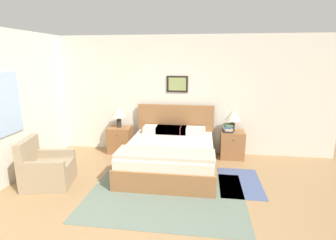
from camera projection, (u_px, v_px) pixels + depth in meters
The scene contains 15 objects.
wall_back at pixel (167, 95), 5.86m from camera, with size 7.26×0.09×2.60m.
wall_left at pixel (15, 106), 4.58m from camera, with size 0.08×5.64×2.60m.
area_rug_main at pixel (165, 195), 4.13m from camera, with size 2.46×1.81×0.01m.
area_rug_bedside at pixel (240, 182), 4.56m from camera, with size 0.72×1.17×0.01m.
bed at pixel (170, 154), 5.07m from camera, with size 1.69×1.98×1.10m.
armchair at pixel (46, 170), 4.43m from camera, with size 0.86×0.81×0.82m.
nightstand_near_window at pixel (120, 140), 5.97m from camera, with size 0.50×0.43×0.59m.
nightstand_by_door at pixel (232, 145), 5.63m from camera, with size 0.50×0.43×0.59m.
table_lamp_near_window at pixel (119, 112), 5.83m from camera, with size 0.33×0.33×0.48m.
table_lamp_by_door at pixel (233, 116), 5.49m from camera, with size 0.33×0.33×0.48m.
book_thick_bottom at pixel (228, 131), 5.54m from camera, with size 0.21×0.27×0.03m.
book_hardcover_middle at pixel (228, 130), 5.53m from camera, with size 0.17×0.26×0.02m.
book_novel_upper at pixel (228, 128), 5.52m from camera, with size 0.19×0.29×0.03m.
book_slim_near_top at pixel (228, 127), 5.52m from camera, with size 0.16×0.25×0.04m.
book_paperback_top at pixel (228, 125), 5.51m from camera, with size 0.18×0.24×0.04m.
Camera 1 is at (0.82, -2.51, 2.12)m, focal length 28.00 mm.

